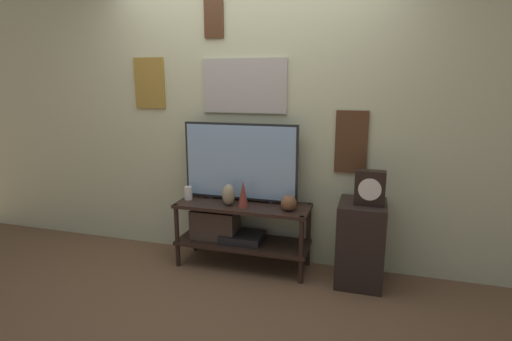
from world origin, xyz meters
TOP-DOWN VIEW (x-y plane):
  - ground_plane at (0.00, 0.00)m, footprint 12.00×12.00m
  - wall_back at (-0.00, 0.50)m, footprint 6.40×0.08m
  - media_console at (-0.10, 0.25)m, footprint 1.17×0.41m
  - television at (-0.05, 0.34)m, footprint 1.03×0.05m
  - vase_round_glass at (0.42, 0.18)m, footprint 0.13×0.13m
  - vase_slim_bronze at (0.03, 0.16)m, footprint 0.09×0.09m
  - vase_urn_stoneware at (-0.11, 0.19)m, footprint 0.11×0.12m
  - candle_jar at (-0.51, 0.24)m, footprint 0.07×0.07m
  - side_table at (1.01, 0.24)m, footprint 0.37×0.43m
  - mantel_clock at (1.05, 0.20)m, footprint 0.23×0.11m

SIDE VIEW (x-z plane):
  - ground_plane at x=0.00m, z-range 0.00..0.00m
  - side_table at x=1.01m, z-range 0.00..0.68m
  - media_console at x=-0.10m, z-range 0.07..0.65m
  - candle_jar at x=-0.51m, z-range 0.57..0.69m
  - vase_round_glass at x=0.42m, z-range 0.57..0.71m
  - vase_urn_stoneware at x=-0.11m, z-range 0.57..0.76m
  - vase_slim_bronze at x=0.03m, z-range 0.57..0.81m
  - mantel_clock at x=1.05m, z-range 0.68..0.95m
  - television at x=-0.05m, z-range 0.58..1.28m
  - wall_back at x=0.00m, z-range 0.00..2.70m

